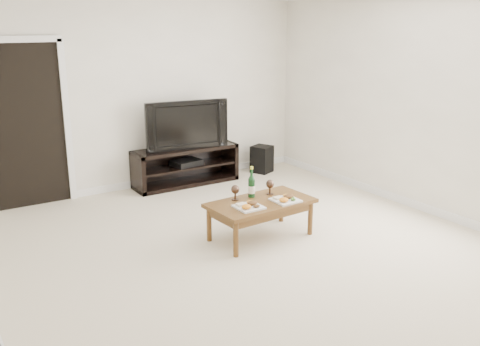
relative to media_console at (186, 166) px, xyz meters
name	(u,v)px	position (x,y,z in m)	size (l,w,h in m)	color
floor	(252,251)	(-0.52, -2.50, -0.28)	(5.50, 5.50, 0.00)	beige
back_wall	(141,96)	(-0.52, 0.27, 1.02)	(5.00, 0.04, 2.60)	white
doorway	(27,127)	(-2.07, 0.24, 0.75)	(0.90, 0.02, 2.05)	black
media_console	(186,166)	(0.00, 0.00, 0.00)	(1.54, 0.45, 0.55)	black
television	(185,124)	(0.00, 0.00, 0.62)	(1.20, 0.16, 0.69)	black
av_receiver	(186,163)	(0.00, -0.01, 0.05)	(0.40, 0.30, 0.08)	black
subwoofer	(262,159)	(1.30, -0.06, -0.07)	(0.28, 0.28, 0.42)	black
coffee_table	(260,219)	(-0.23, -2.23, -0.07)	(1.13, 0.62, 0.42)	brown
plate_left	(249,205)	(-0.45, -2.34, 0.18)	(0.27, 0.27, 0.07)	white
plate_right	(286,198)	(0.00, -2.37, 0.18)	(0.27, 0.27, 0.07)	white
wine_bottle	(252,182)	(-0.23, -2.05, 0.32)	(0.07, 0.07, 0.35)	#0E3314
goblet_left	(235,193)	(-0.44, -2.05, 0.23)	(0.09, 0.09, 0.17)	#3C2B21
goblet_right	(270,187)	(0.00, -2.09, 0.23)	(0.09, 0.09, 0.17)	#3C2B21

